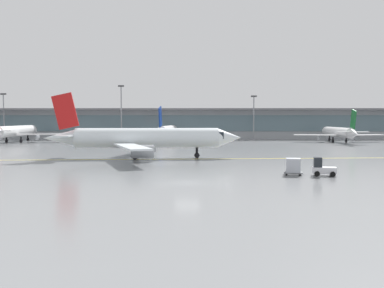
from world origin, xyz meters
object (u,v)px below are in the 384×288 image
apron_light_mast_0 (4,114)px  taxiing_regional_jet (145,139)px  gate_airplane_0 (16,131)px  gate_airplane_2 (338,132)px  baggage_tug (322,168)px  cargo_dolly_lead (293,166)px  apron_light_mast_1 (121,110)px  gate_airplane_1 (167,131)px  apron_light_mast_2 (254,115)px

apron_light_mast_0 → taxiing_regional_jet: bearing=-50.2°
gate_airplane_0 → taxiing_regional_jet: (40.62, -45.59, 0.29)m
gate_airplane_2 → taxiing_regional_jet: (-47.48, -46.37, 0.58)m
gate_airplane_2 → baggage_tug: bearing=159.2°
gate_airplane_0 → cargo_dolly_lead: 89.39m
apron_light_mast_1 → gate_airplane_0: bearing=-155.3°
gate_airplane_0 → gate_airplane_1: (41.13, 4.00, -0.05)m
gate_airplane_2 → cargo_dolly_lead: bearing=156.7°
apron_light_mast_2 → baggage_tug: bearing=-92.4°
taxiing_regional_jet → apron_light_mast_2: apron_light_mast_2 is taller
apron_light_mast_2 → gate_airplane_2: bearing=-31.8°
gate_airplane_1 → cargo_dolly_lead: 72.61m
gate_airplane_2 → apron_light_mast_0: size_ratio=1.87×
taxiing_regional_jet → apron_light_mast_1: (-13.87, 57.90, 5.68)m
taxiing_regional_jet → apron_light_mast_1: bearing=99.5°
gate_airplane_0 → apron_light_mast_2: 68.43m
gate_airplane_1 → taxiing_regional_jet: taxiing_regional_jet is taller
taxiing_regional_jet → baggage_tug: size_ratio=11.49×
gate_airplane_2 → apron_light_mast_2: bearing=57.5°
apron_light_mast_2 → apron_light_mast_1: bearing=-177.6°
gate_airplane_0 → apron_light_mast_0: (-9.99, 15.10, 4.85)m
taxiing_regional_jet → apron_light_mast_2: bearing=62.3°
apron_light_mast_0 → apron_light_mast_2: apron_light_mast_0 is taller
taxiing_regional_jet → apron_light_mast_0: size_ratio=2.29×
gate_airplane_2 → cargo_dolly_lead: 72.42m
baggage_tug → apron_light_mast_0: size_ratio=0.20×
apron_light_mast_0 → apron_light_mast_2: (76.83, -1.12, -0.39)m
gate_airplane_2 → apron_light_mast_1: (-61.35, 11.54, 6.26)m
gate_airplane_0 → apron_light_mast_0: 18.74m
baggage_tug → cargo_dolly_lead: baggage_tug is taller
gate_airplane_0 → apron_light_mast_2: size_ratio=2.20×
baggage_tug → apron_light_mast_1: bearing=126.4°
gate_airplane_2 → taxiing_regional_jet: size_ratio=0.82×
cargo_dolly_lead → apron_light_mast_0: 107.50m
taxiing_regional_jet → cargo_dolly_lead: 28.40m
gate_airplane_1 → baggage_tug: 74.14m
apron_light_mast_0 → apron_light_mast_2: size_ratio=1.06×
gate_airplane_0 → gate_airplane_1: 41.33m
taxiing_regional_jet → baggage_tug: taxiing_regional_jet is taller
apron_light_mast_1 → gate_airplane_2: bearing=-10.6°
taxiing_regional_jet → apron_light_mast_0: apron_light_mast_0 is taller
gate_airplane_0 → gate_airplane_2: (88.10, 0.77, -0.29)m
cargo_dolly_lead → apron_light_mast_1: apron_light_mast_1 is taller
taxiing_regional_jet → apron_light_mast_1: size_ratio=1.98×
apron_light_mast_2 → cargo_dolly_lead: bearing=-94.7°
gate_airplane_2 → apron_light_mast_2: (-21.27, 13.20, 4.75)m
taxiing_regional_jet → apron_light_mast_0: 79.16m
taxiing_regional_jet → apron_light_mast_2: size_ratio=2.42×
baggage_tug → apron_light_mast_2: bearing=99.1°
gate_airplane_2 → taxiing_regional_jet: 66.37m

